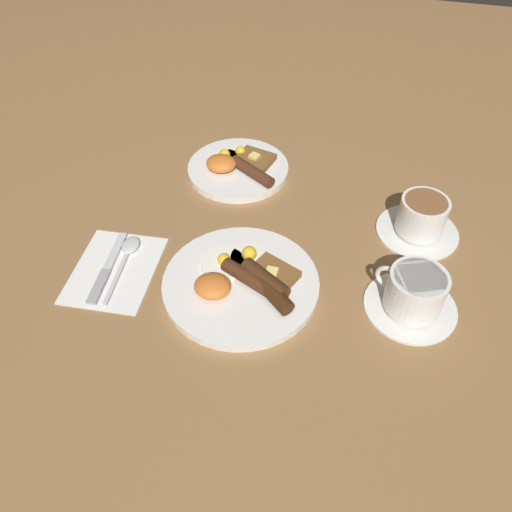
% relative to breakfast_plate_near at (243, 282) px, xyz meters
% --- Properties ---
extents(ground_plane, '(3.00, 3.00, 0.00)m').
position_rel_breakfast_plate_near_xyz_m(ground_plane, '(-0.00, -0.00, -0.01)').
color(ground_plane, olive).
extents(breakfast_plate_near, '(0.27, 0.27, 0.04)m').
position_rel_breakfast_plate_near_xyz_m(breakfast_plate_near, '(0.00, 0.00, 0.00)').
color(breakfast_plate_near, white).
rests_on(breakfast_plate_near, ground_plane).
extents(breakfast_plate_far, '(0.22, 0.22, 0.04)m').
position_rel_breakfast_plate_near_xyz_m(breakfast_plate_far, '(-0.10, 0.32, -0.00)').
color(breakfast_plate_far, white).
rests_on(breakfast_plate_far, ground_plane).
extents(teacup_near, '(0.15, 0.15, 0.08)m').
position_rel_breakfast_plate_near_xyz_m(teacup_near, '(0.28, 0.03, 0.02)').
color(teacup_near, white).
rests_on(teacup_near, ground_plane).
extents(teacup_far, '(0.16, 0.16, 0.08)m').
position_rel_breakfast_plate_near_xyz_m(teacup_far, '(0.29, 0.22, 0.02)').
color(teacup_far, white).
rests_on(teacup_far, ground_plane).
extents(napkin, '(0.16, 0.20, 0.01)m').
position_rel_breakfast_plate_near_xyz_m(napkin, '(-0.23, -0.02, -0.01)').
color(napkin, white).
rests_on(napkin, ground_plane).
extents(knife, '(0.04, 0.17, 0.01)m').
position_rel_breakfast_plate_near_xyz_m(knife, '(-0.24, -0.03, -0.01)').
color(knife, silver).
rests_on(knife, napkin).
extents(spoon, '(0.04, 0.16, 0.01)m').
position_rel_breakfast_plate_near_xyz_m(spoon, '(-0.23, 0.02, -0.00)').
color(spoon, silver).
rests_on(spoon, napkin).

